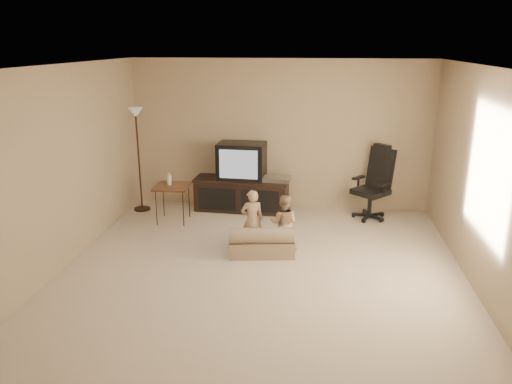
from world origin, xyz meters
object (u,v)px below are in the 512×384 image
office_chair (373,192)px  child_sofa (262,243)px  toddler_left (252,220)px  side_table (172,187)px  floor_lamp (137,136)px  toddler_right (284,223)px  tv_stand (242,182)px

office_chair → child_sofa: size_ratio=1.28×
office_chair → toddler_left: size_ratio=1.40×
side_table → floor_lamp: 1.08m
toddler_right → side_table: bearing=-22.7°
tv_stand → side_table: (-1.01, -0.71, 0.09)m
child_sofa → floor_lamp: bearing=135.4°
tv_stand → floor_lamp: (-1.70, -0.24, 0.79)m
toddler_left → side_table: bearing=-51.3°
office_chair → floor_lamp: size_ratio=0.69×
floor_lamp → child_sofa: (2.24, -1.60, -1.09)m
side_table → child_sofa: side_table is taller
tv_stand → toddler_right: tv_stand is taller
side_table → floor_lamp: floor_lamp is taller
tv_stand → toddler_right: size_ratio=2.05×
child_sofa → toddler_left: size_ratio=1.09×
tv_stand → toddler_left: bearing=-73.6°
office_chair → side_table: office_chair is taller
tv_stand → child_sofa: 1.94m
toddler_left → floor_lamp: bearing=-51.1°
office_chair → toddler_right: (-1.34, -1.52, -0.03)m
child_sofa → toddler_left: (-0.15, 0.17, 0.25)m
office_chair → toddler_left: 2.34m
side_table → toddler_right: size_ratio=1.00×
child_sofa → toddler_right: 0.40m
toddler_right → tv_stand: bearing=-58.8°
tv_stand → office_chair: bearing=-0.6°
child_sofa → toddler_left: bearing=122.3°
tv_stand → toddler_left: size_ratio=1.92×
child_sofa → toddler_left: toddler_left is taller
child_sofa → side_table: bearing=134.8°
tv_stand → office_chair: (2.16, -0.14, -0.05)m
floor_lamp → office_chair: bearing=1.5°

